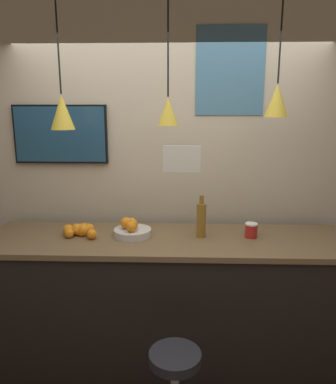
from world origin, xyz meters
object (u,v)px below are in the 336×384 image
fruit_bowl (132,229)px  mounted_tv (60,134)px  spread_jar (251,230)px  juice_bottle (201,219)px

fruit_bowl → mounted_tv: 1.00m
spread_jar → mounted_tv: mounted_tv is taller
fruit_bowl → spread_jar: size_ratio=2.61×
juice_bottle → spread_jar: bearing=0.0°
fruit_bowl → spread_jar: fruit_bowl is taller
spread_jar → mounted_tv: size_ratio=0.14×
fruit_bowl → juice_bottle: 0.53m
fruit_bowl → mounted_tv: (-0.62, 0.38, 0.68)m
spread_jar → fruit_bowl: bearing=-180.0°
mounted_tv → fruit_bowl: bearing=-31.8°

